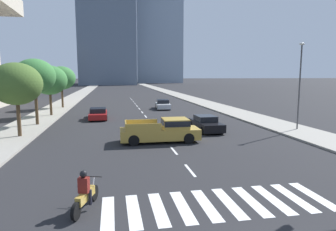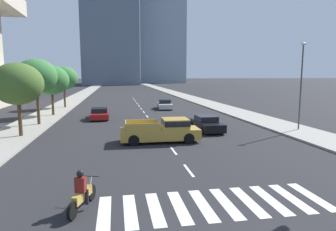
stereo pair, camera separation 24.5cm
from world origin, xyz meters
name	(u,v)px [view 2 (the right image)]	position (x,y,z in m)	size (l,w,h in m)	color
sidewalk_east	(236,112)	(11.63, 30.00, 0.07)	(4.00, 260.00, 0.15)	gray
sidewalk_west	(44,117)	(-11.63, 30.00, 0.07)	(4.00, 260.00, 0.15)	gray
crosswalk_near	(215,204)	(0.00, 4.67, 0.00)	(8.55, 2.78, 0.01)	silver
lane_divider_center	(144,112)	(0.00, 32.67, 0.00)	(0.14, 50.00, 0.01)	silver
motorcycle_lead	(82,194)	(-4.83, 5.10, 0.58)	(0.98, 2.11, 1.49)	black
pickup_truck	(164,131)	(-0.19, 15.34, 0.81)	(5.69, 2.21, 1.67)	#B28E38
sedan_red_0	(100,114)	(-5.34, 27.75, 0.57)	(1.99, 4.80, 1.22)	maroon
sedan_black_1	(207,124)	(4.16, 18.86, 0.60)	(1.96, 4.47, 1.30)	black
sedan_silver_2	(165,105)	(3.31, 36.02, 0.60)	(2.24, 4.64, 1.29)	#B7BABF
street_lamp_east	(301,80)	(11.93, 17.39, 4.41)	(0.50, 0.24, 7.32)	#3F3F42
street_tree_nearest	(18,84)	(-10.83, 18.67, 4.13)	(3.75, 3.75, 5.58)	#4C3823
street_tree_second	(36,76)	(-10.83, 24.20, 4.68)	(3.79, 3.79, 6.15)	#4C3823
street_tree_third	(52,80)	(-10.83, 30.88, 4.19)	(3.96, 3.96, 5.74)	#4C3823
street_tree_fourth	(64,78)	(-10.83, 39.27, 4.35)	(3.92, 3.92, 5.88)	#4C3823
office_tower_center_skyline	(160,1)	(24.55, 179.32, 49.42)	(26.99, 25.38, 99.89)	#8C9EB2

